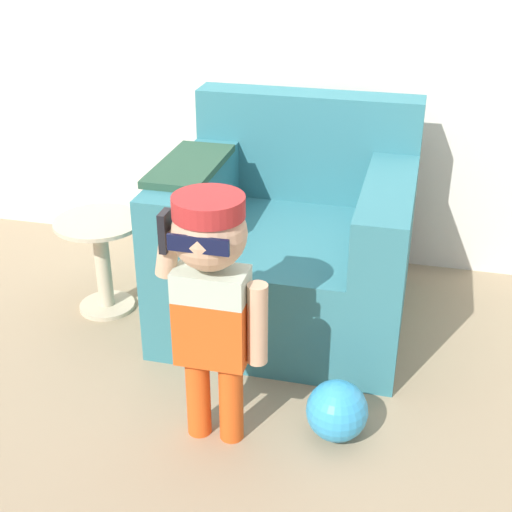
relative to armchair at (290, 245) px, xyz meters
name	(u,v)px	position (x,y,z in m)	size (l,w,h in m)	color
ground_plane	(243,315)	(-0.20, -0.08, -0.34)	(10.00, 10.00, 0.00)	#998466
armchair	(290,245)	(0.00, 0.00, 0.00)	(1.04, 0.96, 0.93)	teal
person_child	(212,285)	(-0.08, -0.88, 0.27)	(0.37, 0.28, 0.91)	#E05119
side_table	(102,256)	(-0.83, -0.17, -0.07)	(0.39, 0.39, 0.44)	beige
toy_ball	(337,411)	(0.33, -0.79, -0.23)	(0.22, 0.22, 0.22)	#3399D1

